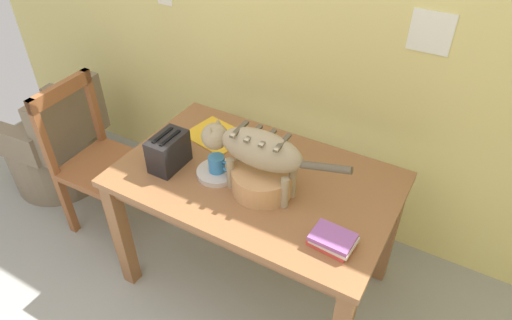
{
  "coord_description": "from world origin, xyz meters",
  "views": [
    {
      "loc": [
        0.88,
        -0.11,
        2.13
      ],
      "look_at": [
        0.08,
        1.3,
        0.85
      ],
      "focal_mm": 31.76,
      "sensor_mm": 36.0,
      "label": 1
    }
  ],
  "objects_px": {
    "saucer_bowl": "(217,172)",
    "wicker_basket": "(263,180)",
    "magazine": "(216,135)",
    "wicker_armchair": "(57,149)",
    "cat": "(255,149)",
    "coffee_mug": "(217,164)",
    "dining_table": "(256,191)",
    "wooden_chair_near": "(98,163)",
    "toaster": "(169,152)",
    "book_stack": "(333,240)"
  },
  "relations": [
    {
      "from": "saucer_bowl",
      "to": "wooden_chair_near",
      "type": "bearing_deg",
      "value": 179.0
    },
    {
      "from": "coffee_mug",
      "to": "toaster",
      "type": "distance_m",
      "value": 0.25
    },
    {
      "from": "saucer_bowl",
      "to": "wicker_basket",
      "type": "distance_m",
      "value": 0.24
    },
    {
      "from": "toaster",
      "to": "dining_table",
      "type": "bearing_deg",
      "value": 18.38
    },
    {
      "from": "saucer_bowl",
      "to": "magazine",
      "type": "distance_m",
      "value": 0.32
    },
    {
      "from": "cat",
      "to": "wicker_armchair",
      "type": "distance_m",
      "value": 1.79
    },
    {
      "from": "coffee_mug",
      "to": "magazine",
      "type": "height_order",
      "value": "coffee_mug"
    },
    {
      "from": "wicker_armchair",
      "to": "coffee_mug",
      "type": "bearing_deg",
      "value": -100.97
    },
    {
      "from": "dining_table",
      "to": "book_stack",
      "type": "relative_size",
      "value": 7.08
    },
    {
      "from": "wicker_basket",
      "to": "book_stack",
      "type": "bearing_deg",
      "value": -20.47
    },
    {
      "from": "wooden_chair_near",
      "to": "coffee_mug",
      "type": "bearing_deg",
      "value": 87.47
    },
    {
      "from": "dining_table",
      "to": "wooden_chair_near",
      "type": "height_order",
      "value": "wooden_chair_near"
    },
    {
      "from": "toaster",
      "to": "wooden_chair_near",
      "type": "distance_m",
      "value": 0.73
    },
    {
      "from": "cat",
      "to": "magazine",
      "type": "xyz_separation_m",
      "value": [
        -0.39,
        0.26,
        -0.22
      ]
    },
    {
      "from": "book_stack",
      "to": "coffee_mug",
      "type": "bearing_deg",
      "value": 167.93
    },
    {
      "from": "toaster",
      "to": "saucer_bowl",
      "type": "bearing_deg",
      "value": 13.16
    },
    {
      "from": "book_stack",
      "to": "wicker_armchair",
      "type": "relative_size",
      "value": 0.24
    },
    {
      "from": "wicker_basket",
      "to": "wooden_chair_near",
      "type": "bearing_deg",
      "value": 179.94
    },
    {
      "from": "dining_table",
      "to": "toaster",
      "type": "bearing_deg",
      "value": -161.62
    },
    {
      "from": "magazine",
      "to": "wicker_basket",
      "type": "distance_m",
      "value": 0.49
    },
    {
      "from": "wicker_armchair",
      "to": "dining_table",
      "type": "bearing_deg",
      "value": -97.62
    },
    {
      "from": "magazine",
      "to": "wooden_chair_near",
      "type": "bearing_deg",
      "value": -149.21
    },
    {
      "from": "coffee_mug",
      "to": "dining_table",
      "type": "bearing_deg",
      "value": 25.77
    },
    {
      "from": "saucer_bowl",
      "to": "wicker_armchair",
      "type": "relative_size",
      "value": 0.25
    },
    {
      "from": "coffee_mug",
      "to": "wicker_armchair",
      "type": "height_order",
      "value": "coffee_mug"
    },
    {
      "from": "cat",
      "to": "coffee_mug",
      "type": "height_order",
      "value": "cat"
    },
    {
      "from": "book_stack",
      "to": "wicker_basket",
      "type": "relative_size",
      "value": 0.66
    },
    {
      "from": "coffee_mug",
      "to": "wicker_armchair",
      "type": "bearing_deg",
      "value": 174.46
    },
    {
      "from": "cat",
      "to": "dining_table",
      "type": "bearing_deg",
      "value": 25.61
    },
    {
      "from": "dining_table",
      "to": "wicker_basket",
      "type": "height_order",
      "value": "wicker_basket"
    },
    {
      "from": "toaster",
      "to": "wicker_basket",
      "type": "bearing_deg",
      "value": 8.32
    },
    {
      "from": "coffee_mug",
      "to": "magazine",
      "type": "relative_size",
      "value": 0.41
    },
    {
      "from": "saucer_bowl",
      "to": "wooden_chair_near",
      "type": "relative_size",
      "value": 0.21
    },
    {
      "from": "cat",
      "to": "toaster",
      "type": "relative_size",
      "value": 3.47
    },
    {
      "from": "toaster",
      "to": "magazine",
      "type": "bearing_deg",
      "value": 81.01
    },
    {
      "from": "book_stack",
      "to": "toaster",
      "type": "distance_m",
      "value": 0.88
    },
    {
      "from": "saucer_bowl",
      "to": "magazine",
      "type": "xyz_separation_m",
      "value": [
        -0.18,
        0.27,
        -0.01
      ]
    },
    {
      "from": "saucer_bowl",
      "to": "wicker_basket",
      "type": "bearing_deg",
      "value": 3.39
    },
    {
      "from": "toaster",
      "to": "coffee_mug",
      "type": "bearing_deg",
      "value": 12.96
    },
    {
      "from": "wooden_chair_near",
      "to": "wicker_armchair",
      "type": "height_order",
      "value": "wooden_chair_near"
    },
    {
      "from": "dining_table",
      "to": "saucer_bowl",
      "type": "bearing_deg",
      "value": -154.74
    },
    {
      "from": "cat",
      "to": "coffee_mug",
      "type": "bearing_deg",
      "value": 90.02
    },
    {
      "from": "saucer_bowl",
      "to": "toaster",
      "type": "height_order",
      "value": "toaster"
    },
    {
      "from": "saucer_bowl",
      "to": "toaster",
      "type": "relative_size",
      "value": 0.97
    },
    {
      "from": "toaster",
      "to": "wicker_armchair",
      "type": "xyz_separation_m",
      "value": [
        -1.2,
        0.19,
        -0.56
      ]
    },
    {
      "from": "coffee_mug",
      "to": "toaster",
      "type": "xyz_separation_m",
      "value": [
        -0.24,
        -0.06,
        0.02
      ]
    },
    {
      "from": "magazine",
      "to": "book_stack",
      "type": "xyz_separation_m",
      "value": [
        0.82,
        -0.4,
        0.03
      ]
    },
    {
      "from": "dining_table",
      "to": "wicker_basket",
      "type": "relative_size",
      "value": 4.7
    },
    {
      "from": "magazine",
      "to": "dining_table",
      "type": "bearing_deg",
      "value": -17.37
    },
    {
      "from": "cat",
      "to": "wicker_basket",
      "type": "relative_size",
      "value": 2.5
    }
  ]
}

